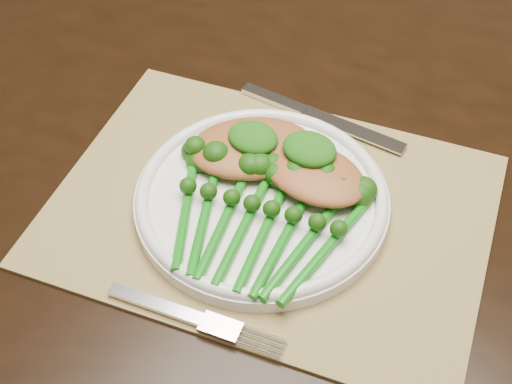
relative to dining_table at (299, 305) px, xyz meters
The scene contains 10 objects.
dining_table is the anchor object (origin of this frame).
placemat 0.40m from the dining_table, 81.68° to the right, with size 0.44×0.33×0.00m, color olive.
dinner_plate 0.41m from the dining_table, 85.82° to the right, with size 0.26×0.26×0.02m.
knife 0.38m from the dining_table, 141.07° to the left, with size 0.21×0.02×0.01m.
fork 0.48m from the dining_table, 82.21° to the right, with size 0.17×0.04×0.01m.
chicken_fillet_left 0.42m from the dining_table, 106.66° to the right, with size 0.13×0.09×0.03m, color #A25D2F.
chicken_fillet_right 0.42m from the dining_table, 63.03° to the right, with size 0.11×0.08×0.02m, color #A25D2F.
pesto_dollop_left 0.43m from the dining_table, 105.84° to the right, with size 0.05×0.05×0.02m, color #10470A.
pesto_dollop_right 0.43m from the dining_table, 66.73° to the right, with size 0.06×0.05×0.02m, color #10470A.
broccolini_bundle 0.44m from the dining_table, 81.28° to the right, with size 0.20×0.21×0.04m.
Camera 1 is at (0.25, -0.45, 1.31)m, focal length 50.00 mm.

